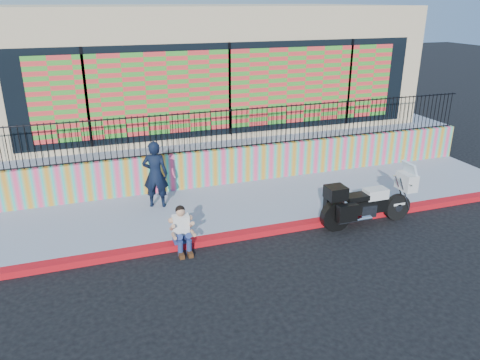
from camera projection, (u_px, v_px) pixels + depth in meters
name	position (u px, v px, depth m)	size (l,w,h in m)	color
ground	(281.00, 231.00, 11.71)	(90.00, 90.00, 0.00)	black
red_curb	(281.00, 229.00, 11.69)	(16.00, 0.30, 0.15)	red
sidewalk	(257.00, 203.00, 13.14)	(16.00, 3.00, 0.15)	#9199AF
mural_wall	(239.00, 165.00, 14.33)	(16.00, 0.20, 1.10)	#FF4376
metal_fence	(239.00, 128.00, 13.92)	(15.80, 0.04, 1.20)	black
elevated_platform	(198.00, 127.00, 18.86)	(16.00, 10.00, 1.25)	#9199AF
storefront_building	(197.00, 61.00, 17.72)	(14.00, 8.06, 4.00)	#CDB289
police_motorcycle	(367.00, 201.00, 11.84)	(2.53, 0.84, 1.57)	black
police_officer	(155.00, 174.00, 12.48)	(0.67, 0.44, 1.84)	black
seated_man	(182.00, 234.00, 10.63)	(0.54, 0.71, 1.06)	navy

